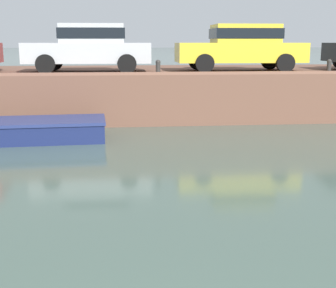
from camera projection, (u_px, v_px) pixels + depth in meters
ground_plane at (139, 188)px, 8.32m from camera, size 400.00×400.00×0.00m
far_quay_wall at (129, 91)px, 16.98m from camera, size 60.00×6.00×1.57m
far_wall_coping at (131, 74)px, 14.00m from camera, size 60.00×0.24×0.08m
boat_moored_west_navy at (13, 131)px, 12.18m from camera, size 5.24×1.84×0.55m
car_left_inner_silver at (90, 46)px, 15.24m from camera, size 4.06×1.97×1.54m
car_centre_yellow at (242, 46)px, 15.73m from camera, size 4.28×1.95×1.54m
mooring_bollard_mid at (158, 67)px, 14.17m from camera, size 0.15×0.15×0.45m
mooring_bollard_east at (329, 66)px, 14.69m from camera, size 0.15×0.15×0.45m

